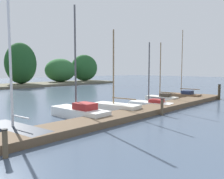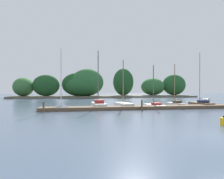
# 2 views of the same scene
# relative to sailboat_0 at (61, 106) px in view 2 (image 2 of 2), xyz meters

# --- Properties ---
(dock_pier) EXTENTS (21.87, 1.80, 0.35)m
(dock_pier) POSITION_rel_sailboat_0_xyz_m (8.85, -1.41, -0.15)
(dock_pier) COLOR brown
(dock_pier) RESTS_ON ground
(far_shore) EXTENTS (46.27, 8.42, 7.59)m
(far_shore) POSITION_rel_sailboat_0_xyz_m (7.48, 28.61, 2.67)
(far_shore) COLOR #66604C
(far_shore) RESTS_ON ground
(sailboat_0) EXTENTS (1.65, 4.30, 6.71)m
(sailboat_0) POSITION_rel_sailboat_0_xyz_m (0.00, 0.00, 0.00)
(sailboat_0) COLOR #232833
(sailboat_0) RESTS_ON ground
(sailboat_1) EXTENTS (1.46, 4.43, 6.73)m
(sailboat_1) POSITION_rel_sailboat_0_xyz_m (4.18, 0.70, 0.09)
(sailboat_1) COLOR white
(sailboat_1) RESTS_ON ground
(sailboat_2) EXTENTS (1.70, 3.67, 5.62)m
(sailboat_2) POSITION_rel_sailboat_0_xyz_m (7.12, 0.41, 0.03)
(sailboat_2) COLOR silver
(sailboat_2) RESTS_ON ground
(sailboat_3) EXTENTS (1.67, 3.67, 5.04)m
(sailboat_3) POSITION_rel_sailboat_0_xyz_m (10.72, -0.08, -0.03)
(sailboat_3) COLOR white
(sailboat_3) RESTS_ON ground
(sailboat_4) EXTENTS (1.22, 3.07, 5.36)m
(sailboat_4) POSITION_rel_sailboat_0_xyz_m (13.92, 0.93, 0.02)
(sailboat_4) COLOR silver
(sailboat_4) RESTS_ON ground
(sailboat_5) EXTENTS (1.72, 3.51, 6.81)m
(sailboat_5) POSITION_rel_sailboat_0_xyz_m (17.08, 0.41, 0.02)
(sailboat_5) COLOR brown
(sailboat_5) RESTS_ON ground
(mooring_piling_0) EXTENTS (0.20, 0.20, 0.98)m
(mooring_piling_0) POSITION_rel_sailboat_0_xyz_m (-1.40, -2.62, 0.18)
(mooring_piling_0) COLOR brown
(mooring_piling_0) RESTS_ON ground
(mooring_piling_1) EXTENTS (0.21, 0.21, 1.07)m
(mooring_piling_1) POSITION_rel_sailboat_0_xyz_m (8.40, -2.56, 0.22)
(mooring_piling_1) COLOR brown
(mooring_piling_1) RESTS_ON ground
(channel_buoy_0) EXTENTS (0.45, 0.45, 0.63)m
(channel_buoy_0) POSITION_rel_sailboat_0_xyz_m (10.72, -11.50, -0.07)
(channel_buoy_0) COLOR gold
(channel_buoy_0) RESTS_ON ground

